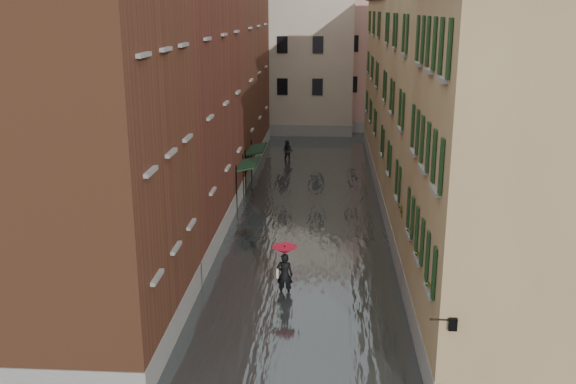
% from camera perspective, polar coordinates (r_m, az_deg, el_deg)
% --- Properties ---
extents(ground, '(120.00, 120.00, 0.00)m').
position_cam_1_polar(ground, '(24.14, 0.90, -11.00)').
color(ground, '#5D5D5F').
rests_on(ground, ground).
extents(floodwater, '(10.00, 60.00, 0.20)m').
position_cam_1_polar(floodwater, '(36.16, 1.91, -1.46)').
color(floodwater, '#484F50').
rests_on(floodwater, ground).
extents(building_left_near, '(6.00, 8.00, 13.00)m').
position_cam_1_polar(building_left_near, '(21.52, -18.29, 3.22)').
color(building_left_near, brown).
rests_on(building_left_near, ground).
extents(building_left_mid, '(6.00, 14.00, 12.50)m').
position_cam_1_polar(building_left_mid, '(31.86, -11.01, 7.23)').
color(building_left_mid, '#5B2C1C').
rests_on(building_left_mid, ground).
extents(building_left_far, '(6.00, 16.00, 14.00)m').
position_cam_1_polar(building_left_far, '(46.34, -6.41, 11.04)').
color(building_left_far, brown).
rests_on(building_left_far, ground).
extents(building_right_near, '(6.00, 8.00, 11.50)m').
position_cam_1_polar(building_right_near, '(21.03, 20.10, 0.66)').
color(building_right_near, '#94764C').
rests_on(building_right_near, ground).
extents(building_right_mid, '(6.00, 14.00, 13.00)m').
position_cam_1_polar(building_right_mid, '(31.38, 14.77, 7.33)').
color(building_right_mid, tan).
rests_on(building_right_mid, ground).
extents(building_right_far, '(6.00, 16.00, 11.50)m').
position_cam_1_polar(building_right_far, '(46.16, 11.26, 9.25)').
color(building_right_far, '#94764C').
rests_on(building_right_far, ground).
extents(building_end_cream, '(12.00, 9.00, 13.00)m').
position_cam_1_polar(building_end_cream, '(59.77, -0.19, 11.76)').
color(building_end_cream, '#BEB597').
rests_on(building_end_cream, ground).
extents(building_end_pink, '(10.00, 9.00, 12.00)m').
position_cam_1_polar(building_end_pink, '(61.87, 8.45, 11.28)').
color(building_end_pink, tan).
rests_on(building_end_pink, ground).
extents(awning_near, '(1.09, 2.85, 2.80)m').
position_cam_1_polar(awning_near, '(36.09, -3.59, 2.38)').
color(awning_near, black).
rests_on(awning_near, ground).
extents(awning_far, '(1.09, 3.10, 2.80)m').
position_cam_1_polar(awning_far, '(39.90, -2.88, 3.72)').
color(awning_far, black).
rests_on(awning_far, ground).
extents(wall_lantern, '(0.71, 0.22, 0.35)m').
position_cam_1_polar(wall_lantern, '(17.72, 14.36, -11.23)').
color(wall_lantern, black).
rests_on(wall_lantern, ground).
extents(window_planters, '(0.59, 8.29, 0.84)m').
position_cam_1_polar(window_planters, '(22.28, 11.52, -3.87)').
color(window_planters, '#936030').
rests_on(window_planters, ground).
extents(pedestrian_main, '(0.99, 0.99, 2.06)m').
position_cam_1_polar(pedestrian_main, '(25.26, -0.31, -6.58)').
color(pedestrian_main, black).
rests_on(pedestrian_main, ground).
extents(pedestrian_far, '(0.93, 0.80, 1.67)m').
position_cam_1_polar(pedestrian_far, '(47.10, -0.03, 3.63)').
color(pedestrian_far, black).
rests_on(pedestrian_far, ground).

